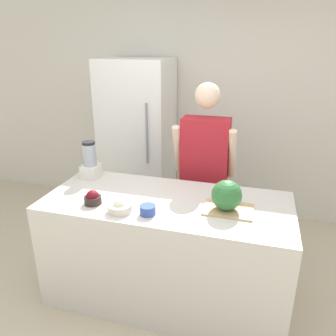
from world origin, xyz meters
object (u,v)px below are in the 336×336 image
Objects in this scene: bowl_cream at (120,207)px; bowl_small_blue at (148,210)px; watermelon at (227,195)px; bowl_cherries at (93,198)px; person at (204,173)px; refrigerator at (138,141)px; blender at (90,162)px.

bowl_cream is 0.21m from bowl_small_blue.
watermelon is 1.24× the size of bowl_cream.
person is at bearing 52.35° from bowl_cherries.
refrigerator reaches higher than watermelon.
watermelon is (1.22, -1.42, 0.09)m from refrigerator.
bowl_cherries is 0.55m from blender.
bowl_cream is at bearing -73.49° from refrigerator.
refrigerator is 8.65× the size of watermelon.
person is at bearing 75.72° from bowl_small_blue.
bowl_cream is (0.49, -1.64, 0.00)m from refrigerator.
blender is (-0.02, -1.12, 0.11)m from refrigerator.
bowl_cream is at bearing -115.05° from person.
person is 0.97m from bowl_small_blue.
person reaches higher than watermelon.
person reaches higher than bowl_cherries.
bowl_small_blue is (-0.24, -0.94, 0.05)m from person.
bowl_small_blue is at bearing -35.28° from blender.
bowl_cream is at bearing -12.76° from bowl_cherries.
bowl_small_blue is at bearing -66.92° from refrigerator.
blender reaches higher than bowl_cherries.
blender is at bearing 166.45° from watermelon.
bowl_cream is 0.52× the size of blender.
watermelon reaches higher than bowl_cherries.
person is (0.93, -0.69, -0.05)m from refrigerator.
person is 13.43× the size of bowl_cherries.
watermelon is at bearing 21.61° from bowl_small_blue.
bowl_cream is (0.25, -0.06, -0.01)m from bowl_cherries.
bowl_cream is (-0.45, -0.95, 0.06)m from person.
person is 7.93× the size of watermelon.
bowl_cherries is (0.24, -1.59, 0.01)m from refrigerator.
watermelon is 0.57m from bowl_small_blue.
refrigerator is 5.64× the size of blender.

